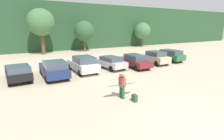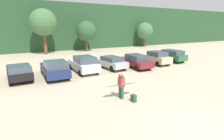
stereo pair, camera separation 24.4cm
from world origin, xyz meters
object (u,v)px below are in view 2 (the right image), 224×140
(parked_car_forest_green, at_px, (170,55))
(person_adult, at_px, (121,85))
(parked_car_champagne, at_px, (156,57))
(surfboard_teal, at_px, (121,85))
(parked_car_black, at_px, (19,71))
(parked_car_maroon, at_px, (136,61))
(parked_car_white, at_px, (84,64))
(parked_car_navy, at_px, (55,69))
(backpack_dropped, at_px, (134,98))
(parked_car_silver, at_px, (111,62))

(parked_car_forest_green, distance_m, person_adult, 14.35)
(parked_car_champagne, relative_size, surfboard_teal, 1.90)
(parked_car_black, xyz_separation_m, parked_car_maroon, (11.55, -0.85, 0.02))
(parked_car_white, bearing_deg, parked_car_forest_green, -90.27)
(parked_car_champagne, bearing_deg, parked_car_forest_green, -79.49)
(parked_car_maroon, distance_m, person_adult, 8.97)
(parked_car_navy, xyz_separation_m, surfboard_teal, (2.82, -6.90, 0.06))
(parked_car_white, height_order, backpack_dropped, parked_car_white)
(person_adult, bearing_deg, parked_car_forest_green, -147.40)
(backpack_dropped, bearing_deg, parked_car_black, 125.43)
(parked_car_navy, bearing_deg, parked_car_white, -78.51)
(parked_car_white, bearing_deg, parked_car_black, 90.19)
(backpack_dropped, bearing_deg, person_adult, 114.33)
(parked_car_navy, distance_m, parked_car_white, 3.00)
(parked_car_maroon, bearing_deg, parked_car_champagne, -80.37)
(parked_car_champagne, distance_m, surfboard_teal, 11.46)
(parked_car_maroon, xyz_separation_m, person_adult, (-5.96, -6.70, 0.14))
(parked_car_maroon, bearing_deg, surfboard_teal, 141.53)
(parked_car_maroon, relative_size, person_adult, 2.90)
(parked_car_black, bearing_deg, parked_car_maroon, -97.70)
(parked_car_white, bearing_deg, backpack_dropped, -179.04)
(parked_car_navy, height_order, person_adult, person_adult)
(parked_car_navy, xyz_separation_m, parked_car_white, (2.94, 0.58, 0.04))
(parked_car_forest_green, xyz_separation_m, backpack_dropped, (-11.79, -8.44, -0.58))
(parked_car_white, xyz_separation_m, person_adult, (-0.20, -7.60, 0.08))
(parked_car_black, bearing_deg, surfboard_teal, -146.16)
(parked_car_white, height_order, person_adult, parked_car_white)
(surfboard_teal, bearing_deg, parked_car_champagne, -137.66)
(parked_car_forest_green, relative_size, backpack_dropped, 9.98)
(parked_car_silver, xyz_separation_m, backpack_dropped, (-2.91, -8.42, -0.50))
(backpack_dropped, bearing_deg, parked_car_navy, 111.67)
(parked_car_champagne, xyz_separation_m, person_adult, (-9.20, -7.06, 0.09))
(parked_car_white, bearing_deg, parked_car_silver, -90.54)
(parked_car_black, distance_m, parked_car_silver, 8.88)
(parked_car_white, distance_m, person_adult, 7.60)
(parked_car_maroon, xyz_separation_m, parked_car_forest_green, (6.20, 0.90, 0.04))
(parked_car_forest_green, bearing_deg, surfboard_teal, 120.01)
(parked_car_white, distance_m, parked_car_forest_green, 11.97)
(parked_car_navy, bearing_deg, person_adult, -158.31)
(person_adult, distance_m, backpack_dropped, 1.15)
(parked_car_black, xyz_separation_m, backpack_dropped, (5.97, -8.39, -0.52))
(person_adult, bearing_deg, parked_car_maroon, -131.06)
(parked_car_white, height_order, surfboard_teal, parked_car_white)
(parked_car_black, height_order, parked_car_champagne, parked_car_champagne)
(parked_car_maroon, bearing_deg, parked_car_black, 89.13)
(backpack_dropped, bearing_deg, parked_car_white, 91.25)
(parked_car_silver, xyz_separation_m, parked_car_forest_green, (8.88, 0.02, 0.08))
(parked_car_maroon, xyz_separation_m, backpack_dropped, (-5.59, -7.54, -0.55))
(parked_car_silver, bearing_deg, parked_car_forest_green, -96.69)
(parked_car_navy, xyz_separation_m, parked_car_champagne, (11.95, 0.04, 0.03))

